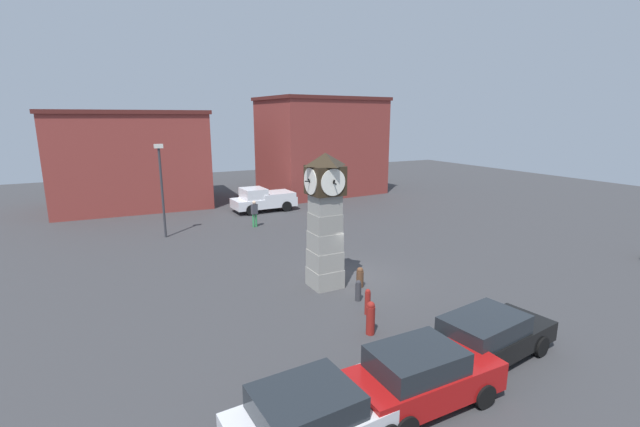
{
  "coord_description": "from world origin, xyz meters",
  "views": [
    {
      "loc": [
        -9.77,
        -15.58,
        7.16
      ],
      "look_at": [
        -0.6,
        1.89,
        2.7
      ],
      "focal_mm": 24.0,
      "sensor_mm": 36.0,
      "label": 1
    }
  ],
  "objects_px": {
    "bollard_mid_row": "(358,290)",
    "clock_tower": "(325,219)",
    "car_navy_sedan": "(314,416)",
    "pickup_truck": "(264,199)",
    "car_near_tower": "(422,375)",
    "street_lamp_near_road": "(162,184)",
    "bollard_end_row": "(371,318)",
    "pedestrian_near_bench": "(254,212)",
    "car_by_building": "(488,336)",
    "bollard_far_row": "(368,301)",
    "bollard_near_tower": "(360,277)"
  },
  "relations": [
    {
      "from": "bollard_mid_row",
      "to": "clock_tower",
      "type": "bearing_deg",
      "value": 103.49
    },
    {
      "from": "car_navy_sedan",
      "to": "pickup_truck",
      "type": "xyz_separation_m",
      "value": [
        7.61,
        23.66,
        0.19
      ]
    },
    {
      "from": "clock_tower",
      "to": "car_near_tower",
      "type": "height_order",
      "value": "clock_tower"
    },
    {
      "from": "street_lamp_near_road",
      "to": "car_near_tower",
      "type": "bearing_deg",
      "value": -80.03
    },
    {
      "from": "clock_tower",
      "to": "car_navy_sedan",
      "type": "bearing_deg",
      "value": -119.86
    },
    {
      "from": "clock_tower",
      "to": "bollard_end_row",
      "type": "bearing_deg",
      "value": -98.26
    },
    {
      "from": "clock_tower",
      "to": "bollard_end_row",
      "type": "xyz_separation_m",
      "value": [
        -0.64,
        -4.42,
        -2.41
      ]
    },
    {
      "from": "clock_tower",
      "to": "pedestrian_near_bench",
      "type": "height_order",
      "value": "clock_tower"
    },
    {
      "from": "car_navy_sedan",
      "to": "bollard_end_row",
      "type": "bearing_deg",
      "value": 42.17
    },
    {
      "from": "clock_tower",
      "to": "car_near_tower",
      "type": "xyz_separation_m",
      "value": [
        -1.54,
        -8.02,
        -2.2
      ]
    },
    {
      "from": "bollard_mid_row",
      "to": "car_by_building",
      "type": "distance_m",
      "value": 5.5
    },
    {
      "from": "bollard_far_row",
      "to": "car_navy_sedan",
      "type": "height_order",
      "value": "car_navy_sedan"
    },
    {
      "from": "clock_tower",
      "to": "car_near_tower",
      "type": "distance_m",
      "value": 8.46
    },
    {
      "from": "bollard_near_tower",
      "to": "car_navy_sedan",
      "type": "distance_m",
      "value": 9.31
    },
    {
      "from": "pickup_truck",
      "to": "clock_tower",
      "type": "bearing_deg",
      "value": -100.9
    },
    {
      "from": "bollard_end_row",
      "to": "car_by_building",
      "type": "relative_size",
      "value": 0.25
    },
    {
      "from": "car_near_tower",
      "to": "pedestrian_near_bench",
      "type": "relative_size",
      "value": 2.24
    },
    {
      "from": "bollard_near_tower",
      "to": "bollard_far_row",
      "type": "bearing_deg",
      "value": -116.75
    },
    {
      "from": "car_near_tower",
      "to": "pickup_truck",
      "type": "height_order",
      "value": "pickup_truck"
    },
    {
      "from": "car_navy_sedan",
      "to": "street_lamp_near_road",
      "type": "xyz_separation_m",
      "value": [
        -0.34,
        19.33,
        2.56
      ]
    },
    {
      "from": "car_near_tower",
      "to": "street_lamp_near_road",
      "type": "xyz_separation_m",
      "value": [
        -3.4,
        19.35,
        2.49
      ]
    },
    {
      "from": "bollard_end_row",
      "to": "pedestrian_near_bench",
      "type": "height_order",
      "value": "pedestrian_near_bench"
    },
    {
      "from": "bollard_mid_row",
      "to": "car_navy_sedan",
      "type": "height_order",
      "value": "car_navy_sedan"
    },
    {
      "from": "car_navy_sedan",
      "to": "bollard_mid_row",
      "type": "bearing_deg",
      "value": 50.14
    },
    {
      "from": "bollard_end_row",
      "to": "pickup_truck",
      "type": "height_order",
      "value": "pickup_truck"
    },
    {
      "from": "bollard_far_row",
      "to": "bollard_near_tower",
      "type": "bearing_deg",
      "value": 63.25
    },
    {
      "from": "bollard_mid_row",
      "to": "pickup_truck",
      "type": "relative_size",
      "value": 0.18
    },
    {
      "from": "pickup_truck",
      "to": "street_lamp_near_road",
      "type": "bearing_deg",
      "value": -151.45
    },
    {
      "from": "car_navy_sedan",
      "to": "car_by_building",
      "type": "height_order",
      "value": "car_by_building"
    },
    {
      "from": "bollard_end_row",
      "to": "car_navy_sedan",
      "type": "distance_m",
      "value": 5.33
    },
    {
      "from": "bollard_end_row",
      "to": "car_by_building",
      "type": "xyz_separation_m",
      "value": [
        2.26,
        -2.89,
        0.15
      ]
    },
    {
      "from": "bollard_far_row",
      "to": "bollard_end_row",
      "type": "height_order",
      "value": "bollard_end_row"
    },
    {
      "from": "bollard_mid_row",
      "to": "pedestrian_near_bench",
      "type": "height_order",
      "value": "pedestrian_near_bench"
    },
    {
      "from": "bollard_near_tower",
      "to": "car_by_building",
      "type": "height_order",
      "value": "car_by_building"
    },
    {
      "from": "pedestrian_near_bench",
      "to": "car_near_tower",
      "type": "bearing_deg",
      "value": -96.69
    },
    {
      "from": "bollard_near_tower",
      "to": "car_by_building",
      "type": "distance_m",
      "value": 6.54
    },
    {
      "from": "bollard_mid_row",
      "to": "bollard_end_row",
      "type": "bearing_deg",
      "value": -114.06
    },
    {
      "from": "car_by_building",
      "to": "clock_tower",
      "type": "bearing_deg",
      "value": 102.49
    },
    {
      "from": "car_navy_sedan",
      "to": "car_near_tower",
      "type": "distance_m",
      "value": 3.06
    },
    {
      "from": "pedestrian_near_bench",
      "to": "bollard_mid_row",
      "type": "bearing_deg",
      "value": -91.09
    },
    {
      "from": "car_navy_sedan",
      "to": "car_near_tower",
      "type": "bearing_deg",
      "value": -0.35
    },
    {
      "from": "clock_tower",
      "to": "pedestrian_near_bench",
      "type": "bearing_deg",
      "value": 86.34
    },
    {
      "from": "pickup_truck",
      "to": "pedestrian_near_bench",
      "type": "height_order",
      "value": "pickup_truck"
    },
    {
      "from": "clock_tower",
      "to": "street_lamp_near_road",
      "type": "bearing_deg",
      "value": 113.54
    },
    {
      "from": "pedestrian_near_bench",
      "to": "car_by_building",
      "type": "bearing_deg",
      "value": -87.2
    },
    {
      "from": "car_by_building",
      "to": "pedestrian_near_bench",
      "type": "distance_m",
      "value": 18.51
    },
    {
      "from": "bollard_far_row",
      "to": "bollard_mid_row",
      "type": "bearing_deg",
      "value": 73.4
    },
    {
      "from": "street_lamp_near_road",
      "to": "pedestrian_near_bench",
      "type": "bearing_deg",
      "value": -1.63
    },
    {
      "from": "bollard_near_tower",
      "to": "pickup_truck",
      "type": "bearing_deg",
      "value": 84.02
    },
    {
      "from": "street_lamp_near_road",
      "to": "clock_tower",
      "type": "bearing_deg",
      "value": -66.46
    }
  ]
}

